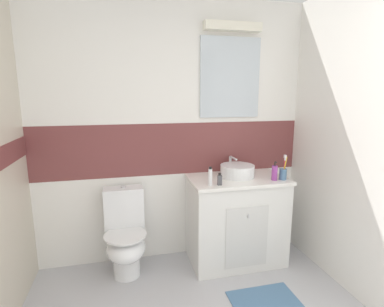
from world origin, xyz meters
name	(u,v)px	position (x,y,z in m)	size (l,w,h in m)	color
wall_back_tiled	(173,132)	(0.01, 2.45, 1.26)	(3.20, 0.20, 2.50)	white
vanity_cabinet	(236,219)	(0.56, 2.14, 0.43)	(0.91, 0.55, 0.85)	silver
sink_basin	(237,170)	(0.57, 2.16, 0.91)	(0.32, 0.37, 0.17)	white
toilet	(125,236)	(-0.49, 2.16, 0.37)	(0.37, 0.50, 0.80)	white
toothbrush_cup	(283,173)	(0.95, 1.97, 0.91)	(0.07, 0.07, 0.23)	#4C7299
soap_dispenser	(275,173)	(0.86, 1.97, 0.92)	(0.05, 0.05, 0.18)	#993F99
toothpaste_tube_upright	(210,177)	(0.24, 1.96, 0.93)	(0.03, 0.03, 0.17)	white
perfume_flask_small	(220,179)	(0.32, 1.94, 0.90)	(0.04, 0.03, 0.11)	#4C4C51
bath_mat	(265,302)	(0.56, 1.49, 0.01)	(0.54, 0.37, 0.01)	#4C7299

